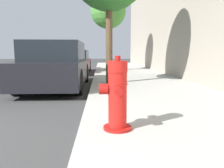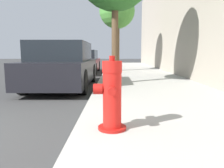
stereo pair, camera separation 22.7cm
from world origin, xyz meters
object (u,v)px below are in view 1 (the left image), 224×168
parked_car_mid (73,62)px  street_tree_far (108,12)px  fire_hydrant (117,96)px  parked_car_near (57,66)px

parked_car_mid → street_tree_far: street_tree_far is taller
fire_hydrant → parked_car_near: parked_car_near is taller
fire_hydrant → street_tree_far: street_tree_far is taller
parked_car_near → street_tree_far: 6.07m
fire_hydrant → parked_car_mid: bearing=100.3°
parked_car_near → street_tree_far: (1.83, 5.16, 2.63)m
fire_hydrant → parked_car_near: (-1.61, 4.36, 0.13)m
parked_car_mid → street_tree_far: (2.00, -0.24, 2.72)m
street_tree_far → fire_hydrant: bearing=-91.4°
fire_hydrant → parked_car_near: bearing=110.3°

